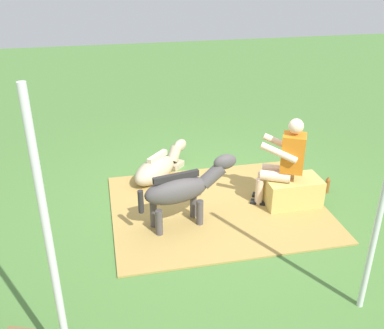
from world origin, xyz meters
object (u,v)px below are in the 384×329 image
pony_standing (183,189)px  tent_pole_left (383,197)px  pony_lying (158,167)px  soda_bottle (327,185)px  person_seated (284,160)px  tent_pole_right (51,254)px  hay_bale (292,192)px

pony_standing → tent_pole_left: 2.44m
pony_lying → soda_bottle: pony_lying is taller
pony_standing → tent_pole_left: bearing=129.2°
person_seated → tent_pole_right: 3.64m
person_seated → pony_lying: (1.56, -1.14, -0.51)m
hay_bale → pony_standing: bearing=6.4°
person_seated → tent_pole_left: tent_pole_left is taller
person_seated → tent_pole_left: (-0.03, 2.03, 0.57)m
person_seated → tent_pole_right: bearing=38.8°
tent_pole_right → pony_standing: bearing=-123.9°
tent_pole_left → tent_pole_right: same height
pony_standing → hay_bale: bearing=-173.6°
pony_lying → tent_pole_right: 3.77m
hay_bale → pony_lying: 2.09m
pony_standing → tent_pole_right: size_ratio=0.52×
pony_standing → tent_pole_left: tent_pole_left is taller
pony_standing → soda_bottle: (-2.25, -0.40, -0.41)m
pony_lying → tent_pole_right: size_ratio=0.46×
person_seated → hay_bale: bearing=161.4°
soda_bottle → tent_pole_left: bearing=70.6°
hay_bale → pony_lying: bearing=-34.9°
hay_bale → person_seated: (0.15, -0.05, 0.49)m
pony_standing → soda_bottle: pony_standing is taller
tent_pole_left → person_seated: bearing=-89.0°
hay_bale → tent_pole_right: size_ratio=0.30×
hay_bale → soda_bottle: (-0.66, -0.22, -0.08)m
person_seated → soda_bottle: size_ratio=4.88×
person_seated → soda_bottle: bearing=-168.0°
hay_bale → pony_lying: pony_lying is taller
tent_pole_left → pony_lying: bearing=-63.3°
pony_lying → tent_pole_right: bearing=70.0°
pony_standing → soda_bottle: size_ratio=5.03×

